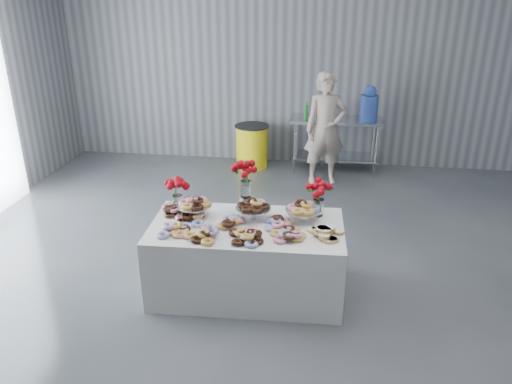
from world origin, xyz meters
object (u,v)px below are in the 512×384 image
water_jug (369,104)px  prep_table (335,135)px  person (325,129)px  display_table (247,258)px  trash_barrel (252,146)px

water_jug → prep_table: bearing=180.0°
person → display_table: bearing=-115.9°
prep_table → person: person is taller
display_table → water_jug: water_jug is taller
display_table → person: bearing=77.0°
display_table → trash_barrel: 3.74m
display_table → prep_table: (0.90, 3.71, 0.24)m
display_table → trash_barrel: display_table is taller
trash_barrel → person: bearing=-23.8°
prep_table → water_jug: (0.50, -0.00, 0.53)m
person → trash_barrel: 1.43m
display_table → trash_barrel: size_ratio=2.59×
water_jug → trash_barrel: water_jug is taller
person → prep_table: bearing=59.3°
prep_table → trash_barrel: (-1.40, -0.00, -0.25)m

